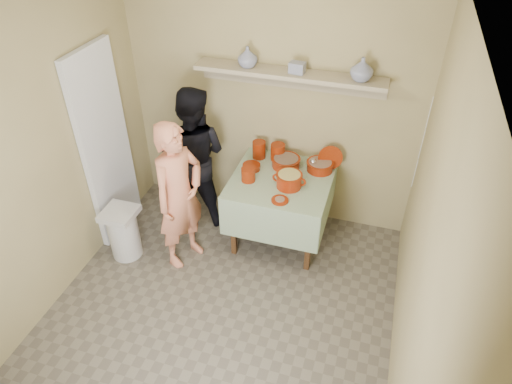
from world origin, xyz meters
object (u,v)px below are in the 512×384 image
(cazuela_rice, at_px, (289,179))
(person_helper, at_px, (193,157))
(person_cook, at_px, (180,197))
(serving_table, at_px, (281,188))
(trash_bin, at_px, (124,233))

(cazuela_rice, bearing_deg, person_helper, 169.29)
(person_cook, relative_size, cazuela_rice, 4.62)
(person_helper, bearing_deg, cazuela_rice, 163.20)
(person_helper, bearing_deg, person_cook, 96.58)
(person_helper, distance_m, serving_table, 1.00)
(person_cook, relative_size, trash_bin, 2.72)
(serving_table, height_order, trash_bin, serving_table)
(person_cook, height_order, serving_table, person_cook)
(trash_bin, bearing_deg, cazuela_rice, 21.65)
(person_cook, height_order, cazuela_rice, person_cook)
(serving_table, relative_size, cazuela_rice, 2.95)
(cazuela_rice, xyz_separation_m, trash_bin, (-1.53, -0.61, -0.56))
(serving_table, relative_size, trash_bin, 1.74)
(person_cook, height_order, person_helper, person_helper)
(serving_table, xyz_separation_m, trash_bin, (-1.43, -0.72, -0.36))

